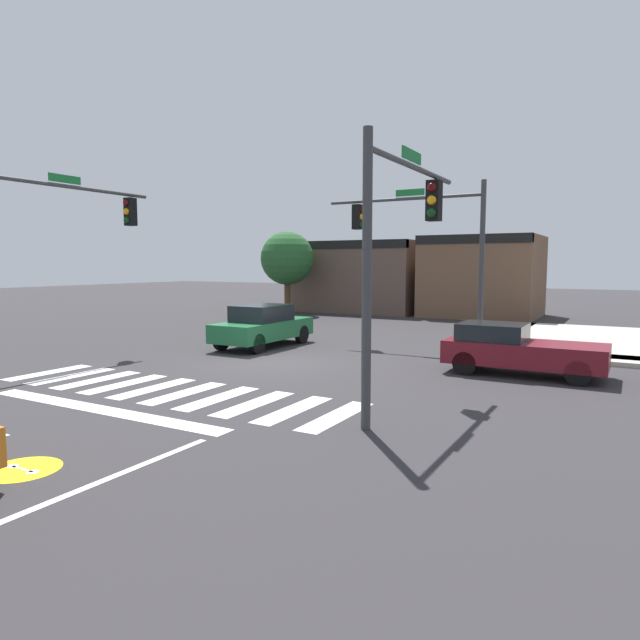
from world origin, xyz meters
The scene contains 11 objects.
ground_plane centered at (0.00, 0.00, 0.00)m, with size 120.00×120.00×0.00m, color #302D30.
crosswalk_near centered at (0.00, -4.50, 0.00)m, with size 9.76×2.53×0.01m.
bike_detector_marking centered at (1.88, -9.42, 0.00)m, with size 1.12×1.12×0.01m.
curb_corner_northeast centered at (8.49, 9.42, 0.07)m, with size 10.00×10.60×0.15m.
storefront_row centered at (-2.28, 18.73, 2.30)m, with size 15.08×5.78×4.66m.
traffic_signal_northeast centered at (2.95, 5.37, 4.12)m, with size 6.00×0.32×5.93m.
traffic_signal_southeast centered at (5.50, -3.27, 3.85)m, with size 0.32×5.01×5.50m.
traffic_signal_southwest centered at (-5.57, -3.38, 4.10)m, with size 0.32×5.91×5.84m.
car_maroon centered at (7.00, 1.77, 0.71)m, with size 4.22×1.76×1.40m.
car_green centered at (-2.20, 2.56, 0.79)m, with size 1.78×4.32×1.56m.
roadside_tree centered at (-8.50, 14.00, 3.38)m, with size 3.18×3.18×4.99m.
Camera 1 is at (9.77, -14.27, 3.08)m, focal length 31.34 mm.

